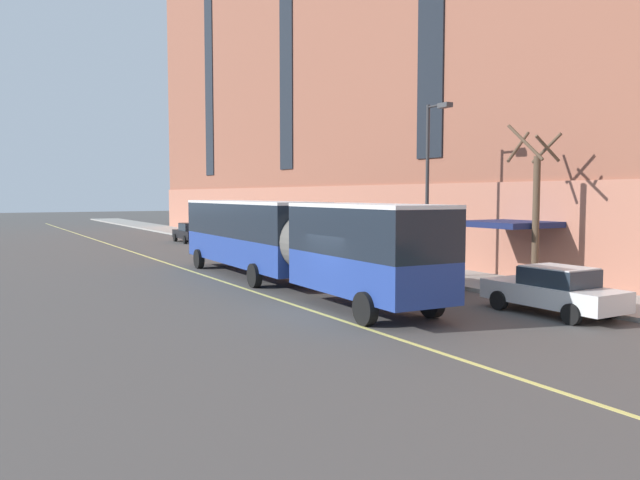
{
  "coord_description": "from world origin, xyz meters",
  "views": [
    {
      "loc": [
        -10.73,
        -17.39,
        3.82
      ],
      "look_at": [
        3.24,
        6.7,
        1.8
      ],
      "focal_mm": 35.0,
      "sensor_mm": 36.0,
      "label": 1
    }
  ],
  "objects": [
    {
      "name": "ground_plane",
      "position": [
        0.0,
        0.0,
        0.0
      ],
      "size": [
        260.0,
        260.0,
        0.0
      ],
      "primitive_type": "plane",
      "color": "#4C4947"
    },
    {
      "name": "sidewalk",
      "position": [
        8.79,
        3.0,
        0.07
      ],
      "size": [
        4.11,
        160.0,
        0.15
      ],
      "primitive_type": "cube",
      "color": "#9E9B93",
      "rests_on": "ground"
    },
    {
      "name": "city_bus",
      "position": [
        0.95,
        5.73,
        2.06
      ],
      "size": [
        3.31,
        19.57,
        3.53
      ],
      "color": "navy",
      "rests_on": "ground"
    },
    {
      "name": "parked_car_darkgray_0",
      "position": [
        5.55,
        9.84,
        0.78
      ],
      "size": [
        2.02,
        4.46,
        1.56
      ],
      "color": "#4C4C51",
      "rests_on": "ground"
    },
    {
      "name": "parked_car_black_3",
      "position": [
        5.41,
        31.23,
        0.78
      ],
      "size": [
        2.06,
        4.56,
        1.56
      ],
      "color": "black",
      "rests_on": "ground"
    },
    {
      "name": "parked_car_black_4",
      "position": [
        5.51,
        16.38,
        0.78
      ],
      "size": [
        2.05,
        4.43,
        1.56
      ],
      "color": "black",
      "rests_on": "ground"
    },
    {
      "name": "parked_car_white_5",
      "position": [
        5.6,
        -4.1,
        0.78
      ],
      "size": [
        1.99,
        4.58,
        1.56
      ],
      "color": "silver",
      "rests_on": "ground"
    },
    {
      "name": "parked_car_darkgray_6",
      "position": [
        5.41,
        2.88,
        0.78
      ],
      "size": [
        2.01,
        4.45,
        1.56
      ],
      "color": "#4C4C51",
      "rests_on": "ground"
    },
    {
      "name": "parked_car_black_7",
      "position": [
        5.62,
        22.87,
        0.78
      ],
      "size": [
        2.06,
        4.46,
        1.56
      ],
      "color": "black",
      "rests_on": "ground"
    },
    {
      "name": "street_tree_mid_block",
      "position": [
        8.66,
        -0.63,
        3.38
      ],
      "size": [
        1.78,
        1.95,
        6.39
      ],
      "color": "brown",
      "rests_on": "sidewalk"
    },
    {
      "name": "street_lamp",
      "position": [
        7.34,
        4.03,
        4.76
      ],
      "size": [
        0.36,
        1.48,
        7.62
      ],
      "color": "#2D2D30",
      "rests_on": "sidewalk"
    },
    {
      "name": "fire_hydrant",
      "position": [
        7.24,
        19.55,
        0.49
      ],
      "size": [
        0.42,
        0.24,
        0.72
      ],
      "color": "red",
      "rests_on": "sidewalk"
    },
    {
      "name": "lane_centerline",
      "position": [
        -0.75,
        3.0,
        0.0
      ],
      "size": [
        0.16,
        140.0,
        0.01
      ],
      "primitive_type": "cube",
      "color": "#E0D66B",
      "rests_on": "ground"
    }
  ]
}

